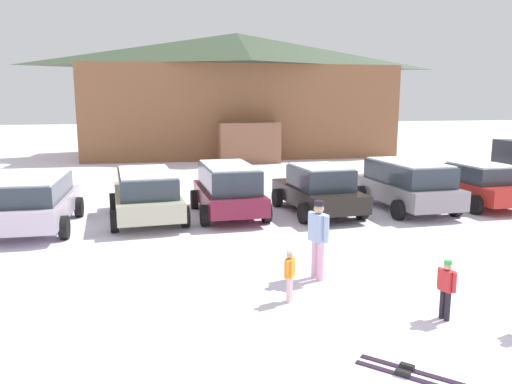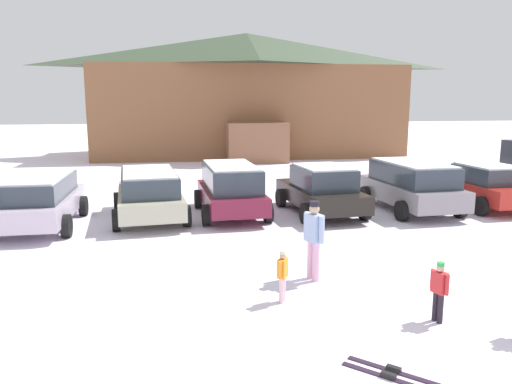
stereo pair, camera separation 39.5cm
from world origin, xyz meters
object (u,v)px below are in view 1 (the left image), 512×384
at_px(parked_maroon_van, 228,188).
at_px(skier_adult_in_blue_parka, 318,235).
at_px(ski_lodge, 237,94).
at_px(skier_child_in_red_jacket, 446,286).
at_px(parked_grey_wagon, 407,184).
at_px(skier_child_in_orange_jacket, 290,273).
at_px(parked_red_sedan, 478,184).
at_px(parked_silver_wagon, 37,200).
at_px(parked_beige_suv, 146,193).
at_px(pair_of_skis, 408,372).
at_px(parked_black_sedan, 318,189).

relative_size(parked_maroon_van, skier_adult_in_blue_parka, 2.52).
height_order(ski_lodge, skier_child_in_red_jacket, ski_lodge).
xyz_separation_m(parked_grey_wagon, skier_child_in_orange_jacket, (-6.12, -6.82, -0.34)).
distance_m(ski_lodge, skier_adult_in_blue_parka, 25.30).
bearing_deg(parked_grey_wagon, parked_red_sedan, 1.39).
xyz_separation_m(parked_silver_wagon, skier_child_in_red_jacket, (8.01, -8.05, -0.25)).
bearing_deg(parked_maroon_van, parked_beige_suv, -179.53).
bearing_deg(skier_adult_in_blue_parka, parked_silver_wagon, 138.92).
xyz_separation_m(parked_grey_wagon, pair_of_skis, (-5.23, -9.56, -0.88)).
relative_size(parked_black_sedan, pair_of_skis, 3.48).
distance_m(skier_child_in_orange_jacket, pair_of_skis, 2.93).
bearing_deg(parked_beige_suv, parked_silver_wagon, -170.52).
bearing_deg(parked_red_sedan, parked_maroon_van, 177.45).
distance_m(parked_maroon_van, parked_grey_wagon, 6.09).
bearing_deg(parked_red_sedan, parked_beige_suv, 178.13).
distance_m(parked_black_sedan, parked_grey_wagon, 3.12).
distance_m(parked_silver_wagon, pair_of_skis, 11.55).
relative_size(parked_beige_suv, parked_black_sedan, 1.08).
xyz_separation_m(parked_red_sedan, skier_child_in_red_jacket, (-6.58, -8.19, -0.18)).
xyz_separation_m(parked_beige_suv, skier_child_in_red_jacket, (4.92, -8.57, -0.25)).
bearing_deg(parked_grey_wagon, pair_of_skis, -118.69).
distance_m(ski_lodge, parked_maroon_van, 19.33).
relative_size(parked_red_sedan, skier_adult_in_blue_parka, 2.44).
relative_size(parked_maroon_van, parked_black_sedan, 0.99).
xyz_separation_m(parked_beige_suv, parked_black_sedan, (5.55, -0.31, -0.03)).
xyz_separation_m(parked_grey_wagon, parked_red_sedan, (2.83, 0.07, -0.12)).
height_order(parked_silver_wagon, parked_beige_suv, same).
bearing_deg(skier_child_in_orange_jacket, ski_lodge, 81.78).
bearing_deg(skier_child_in_orange_jacket, parked_red_sedan, 37.60).
bearing_deg(skier_child_in_orange_jacket, parked_grey_wagon, 48.12).
distance_m(parked_grey_wagon, pair_of_skis, 10.94).
xyz_separation_m(parked_beige_suv, skier_adult_in_blue_parka, (3.46, -6.23, 0.10)).
relative_size(parked_silver_wagon, parked_red_sedan, 1.07).
relative_size(skier_child_in_orange_jacket, skier_adult_in_blue_parka, 0.59).
relative_size(parked_maroon_van, parked_grey_wagon, 0.97).
relative_size(parked_maroon_van, skier_child_in_orange_jacket, 4.24).
bearing_deg(pair_of_skis, parked_maroon_van, 94.79).
xyz_separation_m(skier_child_in_red_jacket, skier_adult_in_blue_parka, (-1.46, 2.34, 0.35)).
bearing_deg(ski_lodge, skier_child_in_orange_jacket, -98.22).
xyz_separation_m(parked_red_sedan, pair_of_skis, (-8.06, -9.63, -0.76)).
bearing_deg(parked_beige_suv, parked_grey_wagon, -2.93).
bearing_deg(parked_grey_wagon, parked_silver_wagon, -179.64).
height_order(parked_maroon_van, skier_child_in_red_jacket, parked_maroon_van).
relative_size(parked_grey_wagon, parked_red_sedan, 1.07).
height_order(parked_beige_suv, parked_black_sedan, parked_black_sedan).
relative_size(parked_maroon_van, parked_red_sedan, 1.03).
distance_m(ski_lodge, parked_red_sedan, 20.06).
bearing_deg(parked_red_sedan, pair_of_skis, -129.93).
distance_m(parked_silver_wagon, parked_beige_suv, 3.14).
xyz_separation_m(parked_beige_suv, parked_grey_wagon, (8.66, -0.44, 0.06)).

